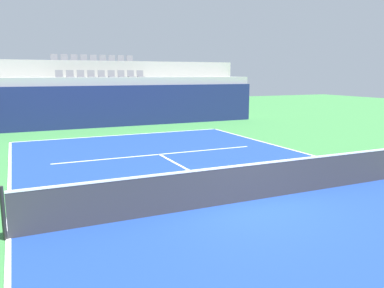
# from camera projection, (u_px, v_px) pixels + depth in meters

# --- Properties ---
(ground_plane) EXTENTS (80.00, 80.00, 0.00)m
(ground_plane) POSITION_uv_depth(u_px,v_px,m) (246.00, 202.00, 9.81)
(ground_plane) COLOR #387A3D
(court_surface) EXTENTS (11.00, 24.00, 0.01)m
(court_surface) POSITION_uv_depth(u_px,v_px,m) (246.00, 201.00, 9.81)
(court_surface) COLOR navy
(court_surface) RESTS_ON ground_plane
(baseline_far) EXTENTS (11.00, 0.10, 0.00)m
(baseline_far) POSITION_uv_depth(u_px,v_px,m) (124.00, 135.00, 20.50)
(baseline_far) COLOR white
(baseline_far) RESTS_ON court_surface
(sideline_left) EXTENTS (0.10, 24.00, 0.00)m
(sideline_left) POSITION_uv_depth(u_px,v_px,m) (8.00, 239.00, 7.57)
(sideline_left) COLOR white
(sideline_left) RESTS_ON court_surface
(service_line_far) EXTENTS (8.26, 0.10, 0.00)m
(service_line_far) POSITION_uv_depth(u_px,v_px,m) (159.00, 154.00, 15.54)
(service_line_far) COLOR white
(service_line_far) RESTS_ON court_surface
(centre_service_line) EXTENTS (0.10, 6.40, 0.00)m
(centre_service_line) POSITION_uv_depth(u_px,v_px,m) (193.00, 172.00, 12.67)
(centre_service_line) COLOR white
(centre_service_line) RESTS_ON court_surface
(back_wall) EXTENTS (19.97, 0.30, 2.50)m
(back_wall) POSITION_uv_depth(u_px,v_px,m) (108.00, 107.00, 23.43)
(back_wall) COLOR navy
(back_wall) RESTS_ON ground_plane
(stands_tier_lower) EXTENTS (19.97, 2.40, 2.99)m
(stands_tier_lower) POSITION_uv_depth(u_px,v_px,m) (103.00, 101.00, 24.59)
(stands_tier_lower) COLOR #9E9E99
(stands_tier_lower) RESTS_ON ground_plane
(stands_tier_upper) EXTENTS (19.97, 2.40, 4.05)m
(stands_tier_upper) POSITION_uv_depth(u_px,v_px,m) (95.00, 91.00, 26.64)
(stands_tier_upper) COLOR #9E9E99
(stands_tier_upper) RESTS_ON ground_plane
(seating_row_lower) EXTENTS (5.52, 0.44, 0.44)m
(seating_row_lower) POSITION_uv_depth(u_px,v_px,m) (102.00, 75.00, 24.39)
(seating_row_lower) COLOR slate
(seating_row_lower) RESTS_ON stands_tier_lower
(seating_row_upper) EXTENTS (5.52, 0.44, 0.44)m
(seating_row_upper) POSITION_uv_depth(u_px,v_px,m) (94.00, 59.00, 26.35)
(seating_row_upper) COLOR slate
(seating_row_upper) RESTS_ON stands_tier_upper
(tennis_net) EXTENTS (11.08, 0.08, 1.07)m
(tennis_net) POSITION_uv_depth(u_px,v_px,m) (246.00, 182.00, 9.72)
(tennis_net) COLOR black
(tennis_net) RESTS_ON court_surface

